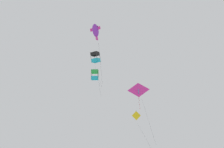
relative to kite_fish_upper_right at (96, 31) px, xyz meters
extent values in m
ellipsoid|color=purple|center=(0.01, 0.00, 0.01)|extent=(1.59, 1.14, 2.01)
cube|color=#DB2D93|center=(0.18, -0.45, 0.21)|extent=(0.32, 0.69, 0.40)
cube|color=#DB2D93|center=(0.02, 0.49, 0.21)|extent=(0.32, 0.69, 0.40)
cube|color=#DB2D93|center=(-0.44, -0.07, -0.98)|extent=(0.76, 0.19, 0.76)
sphere|color=black|center=(-0.03, -0.26, 0.70)|extent=(0.21, 0.17, 0.19)
sphere|color=black|center=(-0.11, 0.23, 0.70)|extent=(0.21, 0.17, 0.19)
cylinder|color=#47474C|center=(-1.11, 0.14, -4.52)|extent=(0.46, 1.23, 6.78)
cube|color=yellow|center=(-7.91, 1.83, -10.96)|extent=(0.61, 1.20, 1.31)
cylinder|color=black|center=(-7.92, 1.81, -10.96)|extent=(0.27, 0.19, 1.50)
cylinder|color=black|center=(-7.91, 1.82, -10.85)|extent=(0.45, 0.99, 0.03)
cylinder|color=#47474C|center=(-9.47, 2.34, -13.96)|extent=(1.19, 2.91, 4.49)
pyramid|color=#DB2D93|center=(-10.61, 1.13, -6.24)|extent=(1.34, 2.60, 1.68)
cube|color=#1EB2C6|center=(-10.78, 1.06, -6.42)|extent=(0.73, 0.34, 0.87)
cube|color=#1EB2C6|center=(-10.50, 1.17, -5.53)|extent=(0.32, 0.64, 0.18)
cylinder|color=#47474C|center=(-10.74, 1.06, -7.24)|extent=(0.04, 0.02, 0.31)
cube|color=red|center=(-10.74, 1.05, -7.40)|extent=(0.06, 0.17, 0.06)
cylinder|color=#47474C|center=(-10.71, 1.05, -7.55)|extent=(0.02, 0.08, 0.32)
cube|color=red|center=(-10.67, 1.06, -7.71)|extent=(0.17, 0.04, 0.06)
cylinder|color=#47474C|center=(-10.68, 1.09, -7.87)|extent=(0.06, 0.03, 0.32)
cube|color=red|center=(-10.69, 1.11, -8.02)|extent=(0.17, 0.02, 0.06)
cylinder|color=#47474C|center=(-10.69, 1.08, -8.18)|extent=(0.08, 0.01, 0.32)
cube|color=red|center=(-10.69, 1.04, -8.34)|extent=(0.17, 0.06, 0.06)
cylinder|color=#47474C|center=(-10.75, 1.06, -8.50)|extent=(0.04, 0.11, 0.32)
cube|color=red|center=(-10.80, 1.07, -8.65)|extent=(0.11, 0.15, 0.06)
cylinder|color=#47474C|center=(-10.81, 1.08, -8.81)|extent=(0.02, 0.04, 0.31)
cube|color=red|center=(-10.82, 1.08, -8.97)|extent=(0.16, 0.09, 0.06)
cylinder|color=#47474C|center=(-10.79, 1.10, -9.12)|extent=(0.04, 0.08, 0.32)
cube|color=red|center=(-10.76, 1.11, -9.28)|extent=(0.08, 0.17, 0.06)
cylinder|color=#47474C|center=(-12.05, 1.90, -11.00)|extent=(1.66, 2.65, 7.84)
cube|color=green|center=(-6.43, -5.00, -2.99)|extent=(0.74, 1.04, 0.59)
cube|color=green|center=(-5.51, -4.42, -3.24)|extent=(0.74, 1.04, 0.59)
cube|color=green|center=(-5.67, -5.18, -3.11)|extent=(1.05, 0.68, 0.83)
cube|color=green|center=(-6.27, -4.23, -3.11)|extent=(1.05, 0.68, 0.83)
cube|color=#1EB2C6|center=(-6.64, -5.13, -4.08)|extent=(0.74, 1.04, 0.59)
cube|color=#1EB2C6|center=(-5.72, -4.55, -4.33)|extent=(0.74, 1.04, 0.59)
cube|color=#1EB2C6|center=(-5.88, -5.31, -4.20)|extent=(1.05, 0.68, 0.83)
cube|color=#1EB2C6|center=(-6.48, -4.37, -4.20)|extent=(1.05, 0.68, 0.83)
cylinder|color=#332D28|center=(-6.24, -5.53, -3.53)|extent=(0.40, 0.28, 1.76)
cylinder|color=#332D28|center=(-6.83, -4.59, -3.53)|extent=(0.40, 0.28, 1.76)
cylinder|color=#332D28|center=(-5.32, -4.95, -3.78)|extent=(0.40, 0.28, 1.76)
cylinder|color=#332D28|center=(-5.91, -4.01, -3.78)|extent=(0.40, 0.28, 1.76)
cylinder|color=#47474C|center=(-6.95, -4.30, -6.06)|extent=(1.17, 1.44, 3.14)
cube|color=black|center=(-4.92, -3.58, -0.57)|extent=(0.35, 1.12, 0.57)
cube|color=black|center=(-3.88, -3.46, -0.91)|extent=(0.35, 1.12, 0.57)
cube|color=black|center=(-4.33, -4.07, -0.74)|extent=(1.23, 0.18, 0.90)
cube|color=black|center=(-4.46, -2.97, -0.74)|extent=(1.23, 0.18, 0.90)
cube|color=#1EB2C6|center=(-5.26, -3.62, -1.61)|extent=(0.35, 1.12, 0.57)
cube|color=#1EB2C6|center=(-4.22, -3.50, -1.96)|extent=(0.35, 1.12, 0.57)
cube|color=#1EB2C6|center=(-4.67, -4.11, -1.78)|extent=(1.23, 0.18, 0.90)
cube|color=#1EB2C6|center=(-4.80, -3.01, -1.78)|extent=(1.23, 0.18, 0.90)
cylinder|color=#332D28|center=(-5.02, -4.15, -1.09)|extent=(0.59, 0.11, 1.70)
cylinder|color=#332D28|center=(-5.15, -3.05, -1.09)|extent=(0.59, 0.11, 1.70)
cylinder|color=#332D28|center=(-3.98, -4.03, -1.43)|extent=(0.59, 0.11, 1.70)
cylinder|color=#332D28|center=(-4.11, -2.93, -1.43)|extent=(0.59, 0.11, 1.70)
cylinder|color=#47474C|center=(-5.54, -3.66, -4.15)|extent=(0.19, 1.43, 4.17)
camera|label=1|loc=(17.69, 14.56, -15.91)|focal=30.79mm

